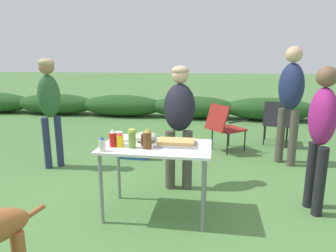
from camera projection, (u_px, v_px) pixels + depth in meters
name	position (u px, v px, depth m)	size (l,w,h in m)	color
ground_plane	(157.00, 213.00, 3.16)	(60.00, 60.00, 0.00)	#4C7A3D
shrub_hedge	(193.00, 107.00, 8.12)	(14.40, 0.90, 0.59)	#234C1E
folding_table	(156.00, 153.00, 3.01)	(1.10, 0.64, 0.74)	white
food_tray	(176.00, 143.00, 3.00)	(0.41, 0.25, 0.06)	#9E9EA3
plate_stack	(124.00, 138.00, 3.21)	(0.23, 0.23, 0.03)	white
mixing_bowl	(146.00, 137.00, 3.14)	(0.25, 0.25, 0.10)	#ADBC99
paper_cup_stack	(118.00, 138.00, 3.01)	(0.08, 0.08, 0.13)	white
mayo_bottle	(102.00, 144.00, 2.80)	(0.06, 0.06, 0.14)	silver
relish_jar	(132.00, 139.00, 2.90)	(0.07, 0.07, 0.18)	olive
beer_bottle	(147.00, 139.00, 2.88)	(0.08, 0.08, 0.21)	brown
ketchup_bottle	(113.00, 138.00, 2.94)	(0.07, 0.07, 0.18)	red
mustard_bottle	(120.00, 140.00, 2.94)	(0.07, 0.07, 0.15)	yellow
bbq_sauce_bottle	(144.00, 139.00, 2.98)	(0.07, 0.07, 0.15)	#562314
standing_person_in_gray_fleece	(179.00, 114.00, 3.66)	(0.42, 0.50, 1.51)	#4C473D
standing_person_in_navy_coat	(321.00, 127.00, 3.01)	(0.30, 0.37, 1.52)	black
standing_person_with_beanie	(49.00, 100.00, 4.27)	(0.39, 0.37, 1.60)	#232D4C
standing_person_in_olive_jacket	(290.00, 95.00, 4.41)	(0.47, 0.47, 1.77)	#4C473D
camp_chair_green_behind_table	(224.00, 125.00, 5.15)	(0.75, 0.73, 0.83)	maroon
camp_chair_near_hedge	(277.00, 120.00, 5.54)	(0.58, 0.67, 0.83)	#232328
cooler_box	(135.00, 147.00, 4.92)	(0.49, 0.33, 0.34)	#234C93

